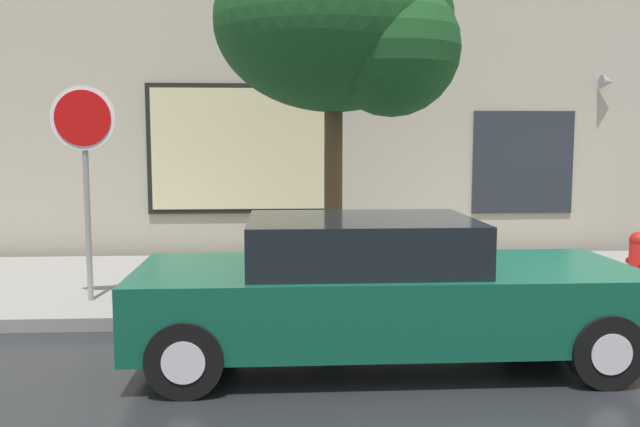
{
  "coord_description": "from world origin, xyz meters",
  "views": [
    {
      "loc": [
        -2.17,
        -6.22,
        2.09
      ],
      "look_at": [
        -1.69,
        1.8,
        1.2
      ],
      "focal_mm": 37.27,
      "sensor_mm": 36.0,
      "label": 1
    }
  ],
  "objects_px": {
    "parked_car": "(380,290)",
    "fire_hydrant": "(638,262)",
    "street_tree": "(345,28)",
    "stop_sign": "(84,150)"
  },
  "relations": [
    {
      "from": "parked_car",
      "to": "fire_hydrant",
      "type": "xyz_separation_m",
      "value": [
        3.65,
        2.06,
        -0.15
      ]
    },
    {
      "from": "parked_car",
      "to": "street_tree",
      "type": "height_order",
      "value": "street_tree"
    },
    {
      "from": "parked_car",
      "to": "fire_hydrant",
      "type": "bearing_deg",
      "value": 29.45
    },
    {
      "from": "street_tree",
      "to": "stop_sign",
      "type": "distance_m",
      "value": 3.47
    },
    {
      "from": "fire_hydrant",
      "to": "street_tree",
      "type": "relative_size",
      "value": 0.17
    },
    {
      "from": "street_tree",
      "to": "stop_sign",
      "type": "bearing_deg",
      "value": -175.08
    },
    {
      "from": "street_tree",
      "to": "stop_sign",
      "type": "xyz_separation_m",
      "value": [
        -3.13,
        -0.27,
        -1.49
      ]
    },
    {
      "from": "fire_hydrant",
      "to": "stop_sign",
      "type": "relative_size",
      "value": 0.3
    },
    {
      "from": "fire_hydrant",
      "to": "street_tree",
      "type": "distance_m",
      "value": 4.78
    },
    {
      "from": "parked_car",
      "to": "street_tree",
      "type": "relative_size",
      "value": 1.02
    }
  ]
}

